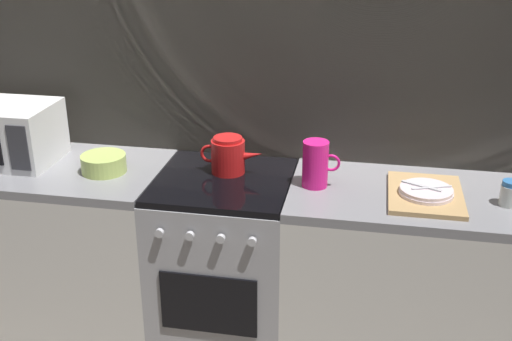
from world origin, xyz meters
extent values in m
cube|color=#A39989|center=(0.00, 0.33, 1.20)|extent=(3.60, 0.05, 2.40)
cube|color=beige|center=(0.00, 0.30, 1.20)|extent=(3.58, 0.01, 2.39)
cube|color=silver|center=(-0.90, 0.00, 0.43)|extent=(1.20, 0.60, 0.86)
cube|color=gray|center=(-0.90, 0.00, 0.88)|extent=(1.20, 0.60, 0.04)
cube|color=#9E9EA3|center=(0.00, 0.00, 0.43)|extent=(0.60, 0.60, 0.87)
cube|color=black|center=(0.00, 0.00, 0.89)|extent=(0.59, 0.59, 0.03)
cube|color=black|center=(0.00, -0.30, 0.45)|extent=(0.42, 0.01, 0.28)
cylinder|color=#B7B7BC|center=(-0.19, -0.32, 0.78)|extent=(0.04, 0.02, 0.04)
cylinder|color=#B7B7BC|center=(-0.06, -0.32, 0.78)|extent=(0.04, 0.02, 0.04)
cylinder|color=#B7B7BC|center=(0.06, -0.32, 0.78)|extent=(0.04, 0.02, 0.04)
cylinder|color=#B7B7BC|center=(0.19, -0.32, 0.78)|extent=(0.04, 0.02, 0.04)
cube|color=silver|center=(0.90, 0.00, 0.43)|extent=(1.20, 0.60, 0.86)
cube|color=gray|center=(0.90, 0.00, 0.88)|extent=(1.20, 0.60, 0.04)
cube|color=white|center=(-1.04, 0.03, 1.04)|extent=(0.46, 0.34, 0.27)
cube|color=#333338|center=(-0.87, -0.14, 1.04)|extent=(0.09, 0.01, 0.21)
cylinder|color=red|center=(0.01, 0.08, 0.98)|extent=(0.15, 0.15, 0.15)
cylinder|color=red|center=(0.01, 0.08, 1.06)|extent=(0.13, 0.13, 0.02)
cone|color=red|center=(0.12, 0.08, 0.99)|extent=(0.10, 0.04, 0.05)
torus|color=red|center=(-0.08, 0.08, 0.98)|extent=(0.08, 0.01, 0.08)
cylinder|color=#B7D166|center=(-0.54, -0.02, 0.94)|extent=(0.20, 0.20, 0.08)
cylinder|color=#E5197A|center=(0.40, 0.00, 1.00)|extent=(0.11, 0.11, 0.20)
torus|color=#E5197A|center=(0.47, 0.00, 1.01)|extent=(0.08, 0.01, 0.08)
cube|color=tan|center=(0.86, -0.03, 0.91)|extent=(0.30, 0.40, 0.02)
cylinder|color=silver|center=(0.86, -0.05, 0.93)|extent=(0.22, 0.22, 0.01)
cylinder|color=silver|center=(0.86, -0.05, 0.94)|extent=(0.21, 0.21, 0.01)
cylinder|color=silver|center=(0.88, -0.05, 0.95)|extent=(0.16, 0.07, 0.01)
cube|color=silver|center=(0.84, -0.04, 0.95)|extent=(0.16, 0.09, 0.00)
cylinder|color=silver|center=(1.18, -0.04, 0.94)|extent=(0.08, 0.08, 0.08)
cylinder|color=#2D6BAD|center=(1.18, -0.04, 0.99)|extent=(0.07, 0.07, 0.02)
camera|label=1|loc=(0.62, -2.48, 2.02)|focal=44.70mm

